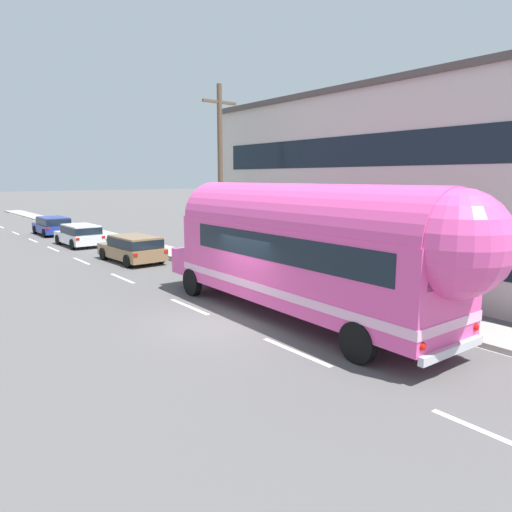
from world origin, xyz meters
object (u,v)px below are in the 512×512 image
at_px(car_second, 80,234).
at_px(car_third, 53,225).
at_px(utility_pole, 220,175).
at_px(painted_bus, 308,246).
at_px(car_lead, 133,247).

bearing_deg(car_second, car_third, 87.85).
relative_size(utility_pole, car_third, 1.99).
xyz_separation_m(painted_bus, car_lead, (0.09, 12.74, -1.52)).
relative_size(painted_bus, car_second, 2.89).
xyz_separation_m(utility_pole, painted_bus, (-2.86, -8.80, -2.12)).
bearing_deg(car_second, car_lead, -87.76).
relative_size(utility_pole, car_lead, 1.93).
height_order(painted_bus, car_second, painted_bus).
xyz_separation_m(car_second, car_third, (0.27, 7.13, 0.01)).
bearing_deg(car_third, car_second, -92.15).
distance_m(utility_pole, car_third, 19.08).
height_order(utility_pole, car_third, utility_pole).
relative_size(car_second, car_third, 1.01).
bearing_deg(painted_bus, car_third, 89.87).
distance_m(car_lead, car_second, 7.46).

